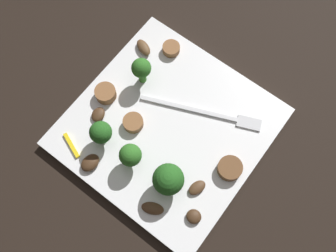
{
  "coord_description": "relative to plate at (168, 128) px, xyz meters",
  "views": [
    {
      "loc": [
        0.11,
        -0.15,
        0.54
      ],
      "look_at": [
        0.0,
        0.0,
        0.01
      ],
      "focal_mm": 41.42,
      "sensor_mm": 36.0,
      "label": 1
    }
  ],
  "objects": [
    {
      "name": "ground_plane",
      "position": [
        0.0,
        0.0,
        -0.01
      ],
      "size": [
        1.4,
        1.4,
        0.0
      ],
      "primitive_type": "plane",
      "color": "black"
    },
    {
      "name": "plate",
      "position": [
        0.0,
        0.0,
        0.0
      ],
      "size": [
        0.27,
        0.27,
        0.01
      ],
      "primitive_type": "cube",
      "color": "white",
      "rests_on": "ground_plane"
    },
    {
      "name": "fork",
      "position": [
        0.04,
        0.05,
        0.01
      ],
      "size": [
        0.17,
        0.08,
        0.0
      ],
      "rotation": [
        0.0,
        0.0,
        0.4
      ],
      "color": "silver",
      "rests_on": "plate"
    },
    {
      "name": "broccoli_floret_0",
      "position": [
        -0.06,
        -0.07,
        0.04
      ],
      "size": [
        0.03,
        0.03,
        0.05
      ],
      "color": "#296420",
      "rests_on": "plate"
    },
    {
      "name": "broccoli_floret_1",
      "position": [
        -0.01,
        -0.07,
        0.04
      ],
      "size": [
        0.03,
        0.03,
        0.05
      ],
      "color": "#347525",
      "rests_on": "plate"
    },
    {
      "name": "broccoli_floret_2",
      "position": [
        0.05,
        -0.07,
        0.04
      ],
      "size": [
        0.04,
        0.04,
        0.05
      ],
      "color": "#296420",
      "rests_on": "plate"
    },
    {
      "name": "broccoli_floret_3",
      "position": [
        -0.08,
        0.04,
        0.04
      ],
      "size": [
        0.03,
        0.03,
        0.05
      ],
      "color": "#347525",
      "rests_on": "plate"
    },
    {
      "name": "sausage_slice_0",
      "position": [
        -0.07,
        0.1,
        0.01
      ],
      "size": [
        0.03,
        0.03,
        0.01
      ],
      "primitive_type": "cylinder",
      "rotation": [
        0.0,
        0.0,
        2.98
      ],
      "color": "brown",
      "rests_on": "plate"
    },
    {
      "name": "sausage_slice_1",
      "position": [
        -0.1,
        -0.02,
        0.01
      ],
      "size": [
        0.04,
        0.04,
        0.02
      ],
      "primitive_type": "cylinder",
      "rotation": [
        0.0,
        0.0,
        2.83
      ],
      "color": "brown",
      "rests_on": "plate"
    },
    {
      "name": "sausage_slice_2",
      "position": [
        -0.04,
        -0.03,
        0.01
      ],
      "size": [
        0.03,
        0.03,
        0.01
      ],
      "primitive_type": "cylinder",
      "rotation": [
        0.0,
        0.0,
        0.07
      ],
      "color": "brown",
      "rests_on": "plate"
    },
    {
      "name": "sausage_slice_3",
      "position": [
        0.11,
        -0.0,
        0.01
      ],
      "size": [
        0.05,
        0.05,
        0.01
      ],
      "primitive_type": "cylinder",
      "rotation": [
        0.0,
        0.0,
        2.71
      ],
      "color": "brown",
      "rests_on": "plate"
    },
    {
      "name": "mushroom_0",
      "position": [
        -0.09,
        -0.05,
        0.01
      ],
      "size": [
        0.02,
        0.03,
        0.01
      ],
      "primitive_type": "ellipsoid",
      "rotation": [
        0.0,
        0.0,
        4.95
      ],
      "color": "#422B19",
      "rests_on": "plate"
    },
    {
      "name": "mushroom_1",
      "position": [
        -0.11,
        0.08,
        0.01
      ],
      "size": [
        0.03,
        0.03,
        0.01
      ],
      "primitive_type": "ellipsoid",
      "rotation": [
        0.0,
        0.0,
        5.9
      ],
      "color": "brown",
      "rests_on": "plate"
    },
    {
      "name": "mushroom_2",
      "position": [
        0.05,
        -0.11,
        0.01
      ],
      "size": [
        0.03,
        0.03,
        0.01
      ],
      "primitive_type": "ellipsoid",
      "rotation": [
        0.0,
        0.0,
        3.58
      ],
      "color": "#4C331E",
      "rests_on": "plate"
    },
    {
      "name": "mushroom_3",
      "position": [
        0.11,
        -0.08,
        0.01
      ],
      "size": [
        0.02,
        0.02,
        0.01
      ],
      "primitive_type": "ellipsoid",
      "rotation": [
        0.0,
        0.0,
        0.13
      ],
      "color": "#422B19",
      "rests_on": "plate"
    },
    {
      "name": "mushroom_4",
      "position": [
        -0.05,
        -0.11,
        0.01
      ],
      "size": [
        0.02,
        0.03,
        0.01
      ],
      "primitive_type": "ellipsoid",
      "rotation": [
        0.0,
        0.0,
        4.6
      ],
      "color": "#422B19",
      "rests_on": "plate"
    },
    {
      "name": "mushroom_5",
      "position": [
        0.09,
        -0.05,
        0.01
      ],
      "size": [
        0.02,
        0.03,
        0.01
      ],
      "primitive_type": "ellipsoid",
      "rotation": [
        0.0,
        0.0,
        1.28
      ],
      "color": "#4C331E",
      "rests_on": "plate"
    },
    {
      "name": "pepper_strip_0",
      "position": [
        -0.09,
        -0.11,
        0.01
      ],
      "size": [
        0.04,
        0.02,
        0.0
      ],
      "primitive_type": "cube",
      "rotation": [
        0.0,
        0.0,
        2.77
      ],
      "color": "yellow",
      "rests_on": "plate"
    }
  ]
}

